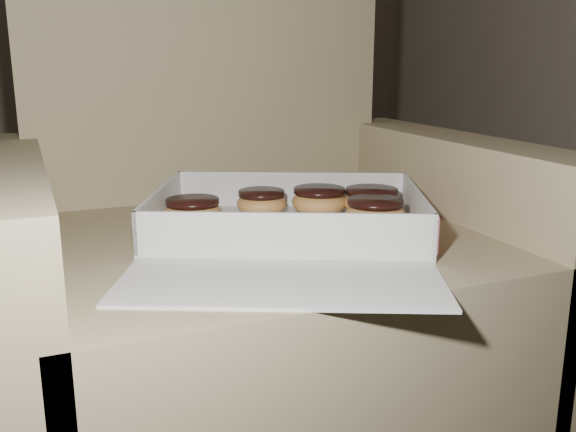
# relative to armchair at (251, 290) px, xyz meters

# --- Properties ---
(armchair) EXTENTS (0.91, 0.77, 0.96)m
(armchair) POSITION_rel_armchair_xyz_m (0.00, 0.00, 0.00)
(armchair) COLOR #94845E
(armchair) RESTS_ON floor
(bakery_box) EXTENTS (0.61, 0.64, 0.07)m
(bakery_box) POSITION_rel_armchair_xyz_m (0.02, -0.12, 0.14)
(bakery_box) COLOR silver
(bakery_box) RESTS_ON armchair
(donut_a) EXTENTS (0.10, 0.10, 0.05)m
(donut_a) POSITION_rel_armchair_xyz_m (0.13, -0.02, 0.16)
(donut_a) COLOR #E39E4F
(donut_a) RESTS_ON bakery_box
(donut_b) EXTENTS (0.09, 0.09, 0.05)m
(donut_b) POSITION_rel_armchair_xyz_m (0.03, 0.02, 0.16)
(donut_b) COLOR #E39E4F
(donut_b) RESTS_ON bakery_box
(donut_c) EXTENTS (0.10, 0.10, 0.05)m
(donut_c) POSITION_rel_armchair_xyz_m (0.17, -0.14, 0.16)
(donut_c) COLOR #E39E4F
(donut_c) RESTS_ON bakery_box
(donut_d) EXTENTS (0.10, 0.10, 0.05)m
(donut_d) POSITION_rel_armchair_xyz_m (-0.11, -0.01, 0.16)
(donut_d) COLOR #E39E4F
(donut_d) RESTS_ON bakery_box
(donut_e) EXTENTS (0.10, 0.10, 0.05)m
(donut_e) POSITION_rel_armchair_xyz_m (0.21, -0.06, 0.16)
(donut_e) COLOR #E39E4F
(donut_e) RESTS_ON bakery_box
(crumb_a) EXTENTS (0.01, 0.01, 0.00)m
(crumb_a) POSITION_rel_armchair_xyz_m (0.10, -0.15, 0.14)
(crumb_a) COLOR black
(crumb_a) RESTS_ON bakery_box
(crumb_b) EXTENTS (0.01, 0.01, 0.00)m
(crumb_b) POSITION_rel_armchair_xyz_m (0.16, -0.26, 0.14)
(crumb_b) COLOR black
(crumb_b) RESTS_ON bakery_box
(crumb_c) EXTENTS (0.01, 0.01, 0.00)m
(crumb_c) POSITION_rel_armchair_xyz_m (-0.01, -0.12, 0.14)
(crumb_c) COLOR black
(crumb_c) RESTS_ON bakery_box
(crumb_d) EXTENTS (0.01, 0.01, 0.00)m
(crumb_d) POSITION_rel_armchair_xyz_m (0.01, -0.19, 0.14)
(crumb_d) COLOR black
(crumb_d) RESTS_ON bakery_box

